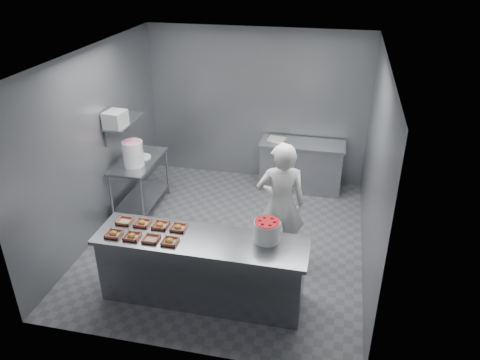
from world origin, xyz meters
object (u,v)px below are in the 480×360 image
object	(u,v)px
service_counter	(202,269)
back_counter	(301,166)
tray_7	(178,227)
worker	(281,205)
tray_1	(132,236)
appliance	(115,119)
tray_0	(114,234)
tray_4	(125,221)
glaze_bucket	(133,153)
tray_5	(142,223)
prep_table	(140,177)
tray_2	(151,239)
tray_6	(160,225)
tray_3	(170,241)
strawberry_tub	(267,230)

from	to	relation	value
service_counter	back_counter	xyz separation A→B (m)	(0.90, 3.25, -0.00)
tray_7	worker	size ratio (longest dim) A/B	0.10
tray_1	worker	distance (m)	2.01
worker	appliance	xyz separation A→B (m)	(-2.65, 0.68, 0.78)
tray_0	tray_4	size ratio (longest dim) A/B	1.00
tray_1	tray_4	xyz separation A→B (m)	(-0.24, 0.31, -0.00)
worker	glaze_bucket	xyz separation A→B (m)	(-2.46, 0.75, 0.20)
glaze_bucket	appliance	world-z (taller)	appliance
tray_5	appliance	distance (m)	1.98
prep_table	tray_2	xyz separation A→B (m)	(1.08, -2.10, 0.33)
prep_table	tray_0	xyz separation A→B (m)	(0.59, -2.10, 0.33)
tray_1	tray_4	size ratio (longest dim) A/B	1.00
tray_0	tray_5	size ratio (longest dim) A/B	1.00
tray_0	tray_7	xyz separation A→B (m)	(0.72, 0.31, 0.00)
tray_4	glaze_bucket	size ratio (longest dim) A/B	0.38
tray_4	tray_7	bearing A→B (deg)	-0.00
worker	tray_2	bearing A→B (deg)	26.54
tray_6	tray_1	bearing A→B (deg)	-128.18
tray_2	service_counter	bearing A→B (deg)	14.91
back_counter	tray_0	size ratio (longest dim) A/B	8.01
service_counter	glaze_bucket	xyz separation A→B (m)	(-1.63, 1.75, 0.66)
back_counter	worker	xyz separation A→B (m)	(-0.07, -2.25, 0.45)
tray_6	appliance	distance (m)	2.11
tray_3	worker	bearing A→B (deg)	44.76
tray_1	tray_3	size ratio (longest dim) A/B	1.00
tray_6	appliance	xyz separation A→B (m)	(-1.24, 1.53, 0.76)
tray_7	glaze_bucket	distance (m)	2.07
prep_table	worker	size ratio (longest dim) A/B	0.66
service_counter	tray_3	distance (m)	0.60
tray_3	tray_7	bearing A→B (deg)	90.00
tray_5	worker	distance (m)	1.85
appliance	back_counter	bearing A→B (deg)	35.70
back_counter	strawberry_tub	bearing A→B (deg)	-92.31
service_counter	tray_6	xyz separation A→B (m)	(-0.58, 0.15, 0.47)
tray_2	glaze_bucket	bearing A→B (deg)	119.02
tray_7	strawberry_tub	distance (m)	1.12
tray_2	tray_5	distance (m)	0.39
tray_0	tray_3	world-z (taller)	same
prep_table	worker	xyz separation A→B (m)	(2.48, -0.95, 0.32)
service_counter	tray_7	bearing A→B (deg)	155.56
worker	strawberry_tub	bearing A→B (deg)	73.65
service_counter	tray_2	distance (m)	0.75
prep_table	appliance	bearing A→B (deg)	-122.20
prep_table	appliance	xyz separation A→B (m)	(-0.17, -0.27, 1.09)
tray_2	tray_6	xyz separation A→B (m)	(-0.00, 0.31, 0.00)
tray_1	tray_5	world-z (taller)	same
appliance	worker	bearing A→B (deg)	-8.72
strawberry_tub	prep_table	bearing A→B (deg)	143.41
tray_3	strawberry_tub	size ratio (longest dim) A/B	0.59
tray_0	tray_7	size ratio (longest dim) A/B	1.00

